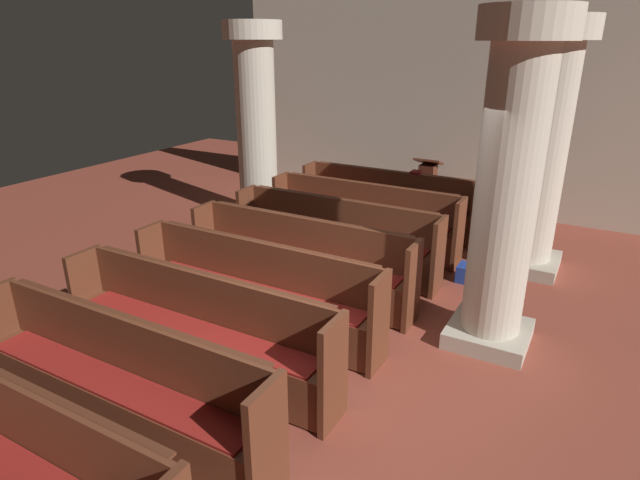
% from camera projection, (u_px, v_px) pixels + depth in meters
% --- Properties ---
extents(ground_plane, '(19.20, 19.20, 0.00)m').
position_uv_depth(ground_plane, '(324.00, 372.00, 5.22)').
color(ground_plane, brown).
extents(back_wall, '(10.00, 0.16, 4.50)m').
position_uv_depth(back_wall, '(488.00, 89.00, 9.37)').
color(back_wall, beige).
rests_on(back_wall, ground).
extents(pew_row_0, '(3.05, 0.47, 1.01)m').
position_uv_depth(pew_row_0, '(387.00, 200.00, 8.91)').
color(pew_row_0, brown).
rests_on(pew_row_0, ground).
extents(pew_row_1, '(3.05, 0.46, 1.01)m').
position_uv_depth(pew_row_1, '(363.00, 216.00, 8.14)').
color(pew_row_1, brown).
rests_on(pew_row_1, ground).
extents(pew_row_2, '(3.05, 0.46, 1.01)m').
position_uv_depth(pew_row_2, '(335.00, 234.00, 7.36)').
color(pew_row_2, brown).
rests_on(pew_row_2, ground).
extents(pew_row_3, '(3.05, 0.47, 1.01)m').
position_uv_depth(pew_row_3, '(299.00, 258.00, 6.58)').
color(pew_row_3, brown).
rests_on(pew_row_3, ground).
extents(pew_row_4, '(3.05, 0.46, 1.01)m').
position_uv_depth(pew_row_4, '(255.00, 287.00, 5.80)').
color(pew_row_4, brown).
rests_on(pew_row_4, ground).
extents(pew_row_5, '(3.05, 0.46, 1.01)m').
position_uv_depth(pew_row_5, '(196.00, 325.00, 5.03)').
color(pew_row_5, brown).
rests_on(pew_row_5, ground).
extents(pew_row_6, '(3.05, 0.47, 1.01)m').
position_uv_depth(pew_row_6, '(116.00, 378.00, 4.25)').
color(pew_row_6, brown).
rests_on(pew_row_6, ground).
extents(pew_row_7, '(3.05, 0.46, 1.01)m').
position_uv_depth(pew_row_7, '(0.00, 454.00, 3.47)').
color(pew_row_7, brown).
rests_on(pew_row_7, ground).
extents(pillar_aisle_side, '(0.99, 0.99, 3.38)m').
position_uv_depth(pillar_aisle_side, '(541.00, 146.00, 6.99)').
color(pillar_aisle_side, '#B6AD9A').
rests_on(pillar_aisle_side, ground).
extents(pillar_far_side, '(0.99, 0.99, 3.38)m').
position_uv_depth(pillar_far_side, '(256.00, 121.00, 9.13)').
color(pillar_far_side, '#B6AD9A').
rests_on(pillar_far_side, ground).
extents(pillar_aisle_rear, '(0.90, 0.90, 3.38)m').
position_uv_depth(pillar_aisle_rear, '(508.00, 185.00, 5.14)').
color(pillar_aisle_rear, '#B6AD9A').
rests_on(pillar_aisle_rear, ground).
extents(lectern, '(0.48, 0.45, 1.08)m').
position_uv_depth(lectern, '(426.00, 191.00, 9.74)').
color(lectern, '#411E13').
rests_on(lectern, ground).
extents(hymn_book, '(0.16, 0.20, 0.04)m').
position_uv_depth(hymn_book, '(416.00, 172.00, 8.70)').
color(hymn_book, maroon).
rests_on(hymn_book, pew_row_0).
extents(kneeler_box_blue, '(0.34, 0.29, 0.23)m').
position_uv_depth(kneeler_box_blue, '(470.00, 274.00, 7.13)').
color(kneeler_box_blue, navy).
rests_on(kneeler_box_blue, ground).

